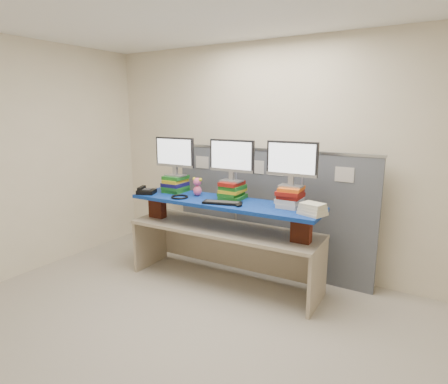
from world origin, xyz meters
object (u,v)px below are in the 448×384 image
Objects in this scene: monitor_left at (175,154)px; monitor_center at (232,158)px; desk at (224,239)px; monitor_right at (292,161)px; keyboard at (222,203)px; desk_phone at (146,191)px; blue_board at (224,202)px.

monitor_center reaches higher than monitor_left.
monitor_left is (-0.76, 0.09, 0.91)m from desk.
monitor_right reaches higher than monitor_left.
keyboard is at bearing -85.23° from monitor_center.
desk is 8.68× the size of desk_phone.
keyboard is at bearing -68.18° from blue_board.
monitor_left is at bearing 180.00° from monitor_right.
desk_phone is at bearing -171.26° from monitor_right.
desk is 4.15× the size of monitor_right.
monitor_left reaches higher than keyboard.
monitor_center is at bearing -0.00° from monitor_left.
monitor_right reaches higher than blue_board.
desk_phone is at bearing -133.03° from monitor_left.
monitor_right is 1.22× the size of keyboard.
monitor_center is 1.00× the size of monitor_right.
monitor_left is at bearing 171.06° from blue_board.
desk is at bearing -170.77° from monitor_right.
desk is at bearing -2.16° from blue_board.
blue_board reaches higher than desk.
blue_board is 1.01m from desk_phone.
desk_phone is (-1.72, -0.33, -0.45)m from monitor_right.
blue_board is at bearing -170.77° from monitor_right.
monitor_left reaches higher than blue_board.
desk_phone is at bearing -171.61° from blue_board.
desk_phone is at bearing 167.16° from keyboard.
monitor_left is at bearing 26.19° from desk_phone.
monitor_center is (0.03, 0.12, 0.49)m from blue_board.
blue_board is 0.91m from monitor_left.
monitor_left is 1.00× the size of monitor_center.
monitor_center is 0.52m from keyboard.
blue_board is 0.50m from monitor_center.
monitor_center reaches higher than keyboard.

